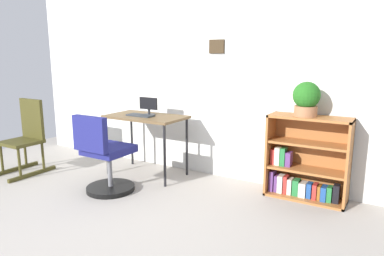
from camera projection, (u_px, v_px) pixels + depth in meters
name	position (u px, v px, depth m)	size (l,w,h in m)	color
ground_plane	(54.00, 243.00, 2.78)	(6.24, 6.24, 0.00)	#A49D94
wall_back	(193.00, 78.00, 4.35)	(5.20, 0.12, 2.36)	silver
desk	(146.00, 121.00, 4.26)	(0.95, 0.55, 0.74)	brown
monitor	(149.00, 106.00, 4.25)	(0.25, 0.15, 0.22)	#262628
keyboard	(140.00, 115.00, 4.21)	(0.34, 0.14, 0.02)	#2C3135
office_chair	(105.00, 160.00, 3.73)	(0.52, 0.55, 0.86)	black
rocking_chair	(26.00, 136.00, 4.40)	(0.42, 0.64, 0.92)	#3E3A16
bookshelf_low	(305.00, 162.00, 3.61)	(0.80, 0.30, 0.86)	#A1602F
potted_plant_on_shelf	(306.00, 99.00, 3.44)	(0.26, 0.26, 0.34)	#9E6642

